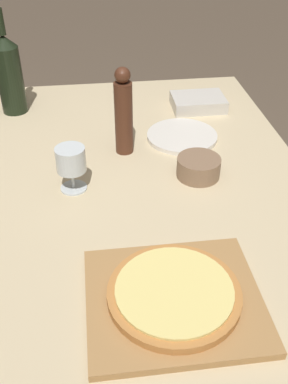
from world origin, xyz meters
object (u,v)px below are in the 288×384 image
at_px(wine_bottle, 9,73).
at_px(wine_glass, 71,161).
at_px(small_bowl, 199,167).
at_px(pizza, 174,293).
at_px(pepper_mill, 124,113).

height_order(wine_bottle, wine_glass, wine_bottle).
bearing_deg(small_bowl, wine_bottle, 138.52).
xyz_separation_m(wine_glass, small_bowl, (0.35, 0.02, -0.06)).
xyz_separation_m(pizza, wine_glass, (-0.20, 0.43, 0.06)).
bearing_deg(wine_bottle, wine_glass, -68.01).
xyz_separation_m(wine_bottle, pepper_mill, (0.36, -0.33, -0.01)).
bearing_deg(wine_glass, small_bowl, 2.96).
relative_size(wine_bottle, pepper_mill, 1.32).
bearing_deg(pepper_mill, wine_bottle, 137.74).
distance_m(pepper_mill, small_bowl, 0.27).
xyz_separation_m(pepper_mill, small_bowl, (0.19, -0.16, -0.10)).
distance_m(pepper_mill, wine_glass, 0.24).
relative_size(wine_bottle, small_bowl, 2.88).
bearing_deg(pizza, pepper_mill, 94.03).
bearing_deg(pizza, small_bowl, 71.12).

